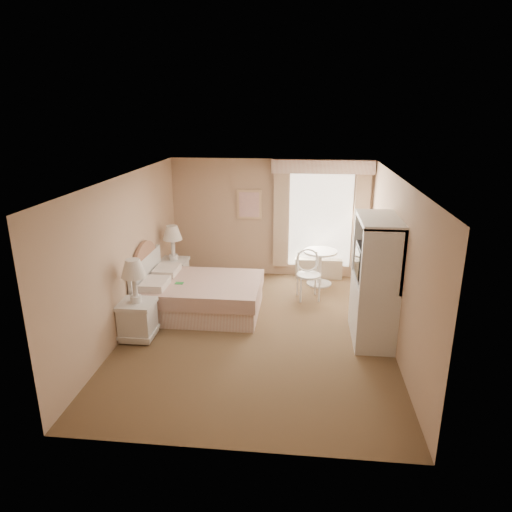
# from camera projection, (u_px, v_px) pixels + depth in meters

# --- Properties ---
(room) EXTENTS (4.21, 5.51, 2.51)m
(room) POSITION_uv_depth(u_px,v_px,m) (257.00, 259.00, 7.07)
(room) COLOR brown
(room) RESTS_ON ground
(window) EXTENTS (2.05, 0.22, 2.51)m
(window) POSITION_uv_depth(u_px,v_px,m) (321.00, 216.00, 9.45)
(window) COLOR white
(window) RESTS_ON room
(framed_art) EXTENTS (0.52, 0.04, 0.62)m
(framed_art) POSITION_uv_depth(u_px,v_px,m) (249.00, 204.00, 9.59)
(framed_art) COLOR tan
(framed_art) RESTS_ON room
(bed) EXTENTS (2.06, 1.54, 1.37)m
(bed) POSITION_uv_depth(u_px,v_px,m) (198.00, 294.00, 8.08)
(bed) COLOR tan
(bed) RESTS_ON room
(nightstand_near) EXTENTS (0.53, 0.53, 1.29)m
(nightstand_near) POSITION_uv_depth(u_px,v_px,m) (137.00, 310.00, 7.08)
(nightstand_near) COLOR silver
(nightstand_near) RESTS_ON room
(nightstand_far) EXTENTS (0.53, 0.53, 1.29)m
(nightstand_far) POSITION_uv_depth(u_px,v_px,m) (174.00, 266.00, 9.07)
(nightstand_far) COLOR silver
(nightstand_far) RESTS_ON room
(round_table) EXTENTS (0.69, 0.69, 0.73)m
(round_table) POSITION_uv_depth(u_px,v_px,m) (320.00, 262.00, 9.31)
(round_table) COLOR silver
(round_table) RESTS_ON room
(cafe_chair) EXTENTS (0.53, 0.53, 0.95)m
(cafe_chair) POSITION_uv_depth(u_px,v_px,m) (308.00, 270.00, 8.64)
(cafe_chair) COLOR silver
(cafe_chair) RESTS_ON room
(armoire) EXTENTS (0.59, 1.18, 1.96)m
(armoire) POSITION_uv_depth(u_px,v_px,m) (374.00, 290.00, 7.00)
(armoire) COLOR silver
(armoire) RESTS_ON room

